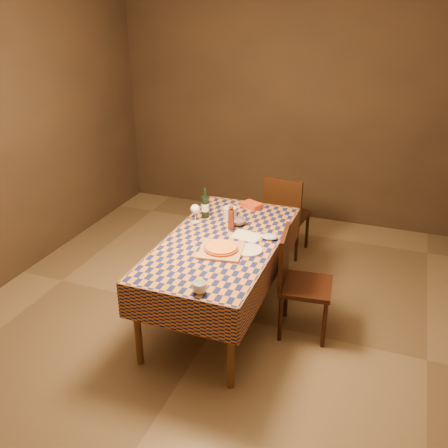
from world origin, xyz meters
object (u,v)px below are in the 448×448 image
(dining_table, at_px, (222,248))
(chair_far, at_px, (286,211))
(cutting_board, at_px, (221,251))
(chair_right, at_px, (297,277))
(wine_bottle, at_px, (205,207))
(bowl, at_px, (237,222))
(white_plate, at_px, (248,250))
(pizza, at_px, (221,248))

(dining_table, distance_m, chair_far, 1.39)
(cutting_board, xyz_separation_m, chair_right, (0.59, 0.23, -0.26))
(wine_bottle, bearing_deg, bowl, -9.05)
(bowl, height_order, white_plate, bowl)
(cutting_board, height_order, chair_far, chair_far)
(white_plate, distance_m, chair_far, 1.49)
(bowl, height_order, wine_bottle, wine_bottle)
(chair_far, xyz_separation_m, chair_right, (0.43, -1.33, 0.00))
(dining_table, height_order, pizza, pizza)
(chair_far, bearing_deg, dining_table, -99.35)
(chair_right, bearing_deg, wine_bottle, 159.19)
(cutting_board, height_order, chair_right, chair_right)
(cutting_board, relative_size, pizza, 0.98)
(bowl, distance_m, chair_right, 0.76)
(pizza, height_order, wine_bottle, wine_bottle)
(dining_table, distance_m, pizza, 0.24)
(cutting_board, height_order, pizza, pizza)
(cutting_board, xyz_separation_m, white_plate, (0.20, 0.09, -0.00))
(pizza, height_order, chair_far, chair_far)
(dining_table, xyz_separation_m, cutting_board, (0.07, -0.20, 0.09))
(dining_table, distance_m, chair_right, 0.68)
(dining_table, xyz_separation_m, white_plate, (0.27, -0.10, 0.08))
(wine_bottle, relative_size, chair_far, 0.31)
(cutting_board, relative_size, white_plate, 1.49)
(dining_table, height_order, chair_right, chair_right)
(dining_table, height_order, chair_far, chair_far)
(pizza, distance_m, bowl, 0.55)
(cutting_board, distance_m, white_plate, 0.22)
(chair_far, distance_m, chair_right, 1.40)
(wine_bottle, relative_size, white_plate, 1.25)
(pizza, bearing_deg, chair_right, 21.36)
(dining_table, relative_size, chair_right, 1.98)
(bowl, distance_m, white_plate, 0.52)
(bowl, bearing_deg, white_plate, -60.92)
(pizza, bearing_deg, dining_table, 108.90)
(white_plate, height_order, chair_far, chair_far)
(cutting_board, distance_m, pizza, 0.02)
(chair_far, bearing_deg, chair_right, -72.18)
(pizza, distance_m, wine_bottle, 0.71)
(dining_table, height_order, wine_bottle, wine_bottle)
(pizza, xyz_separation_m, wine_bottle, (-0.39, 0.60, 0.07))
(chair_right, bearing_deg, chair_far, 107.82)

